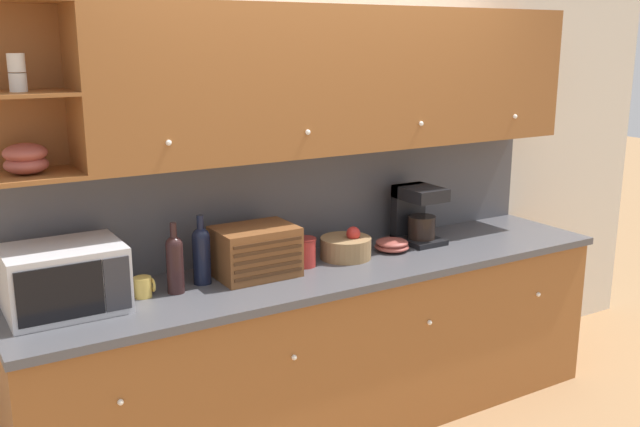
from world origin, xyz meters
The scene contains 14 objects.
ground_plane centered at (0.00, 0.00, 0.00)m, with size 24.00×24.00×0.00m, color #9E754C.
wall_back centered at (0.00, 0.03, 1.30)m, with size 5.63×0.06×2.60m.
counter_unit centered at (0.00, -0.33, 0.46)m, with size 3.25×0.69×0.92m.
backsplash_panel centered at (0.00, -0.01, 1.21)m, with size 3.23×0.01×0.57m.
upper_cabinets centered at (0.17, -0.17, 1.86)m, with size 3.23×0.36×0.74m.
microwave centered at (-1.31, -0.27, 1.06)m, with size 0.49×0.38×0.29m.
mug centered at (-0.97, -0.28, 0.97)m, with size 0.09×0.08×0.10m.
wine_bottle centered at (-0.83, -0.30, 1.07)m, with size 0.08×0.08×0.33m.
second_wine_bottle centered at (-0.67, -0.25, 1.07)m, with size 0.09×0.09×0.34m.
bread_box centered at (-0.40, -0.27, 1.04)m, with size 0.39×0.29×0.25m.
storage_canister centered at (-0.12, -0.27, 0.99)m, with size 0.12×0.12×0.15m.
fruit_basket centered at (0.15, -0.26, 0.98)m, with size 0.27×0.27×0.17m.
bowl_stack_on_counter centered at (0.44, -0.28, 0.95)m, with size 0.19×0.19×0.07m.
coffee_maker centered at (0.67, -0.20, 1.09)m, with size 0.21×0.28×0.33m.
Camera 1 is at (-1.88, -3.33, 2.06)m, focal length 40.00 mm.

